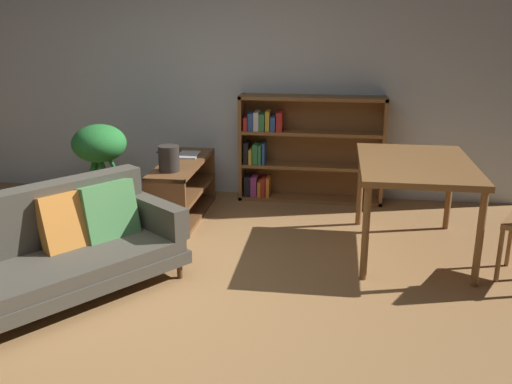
{
  "coord_description": "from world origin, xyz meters",
  "views": [
    {
      "loc": [
        1.31,
        -3.51,
        1.97
      ],
      "look_at": [
        0.71,
        0.67,
        0.64
      ],
      "focal_mm": 39.6,
      "sensor_mm": 36.0,
      "label": 1
    }
  ],
  "objects_px": {
    "open_laptop": "(182,154)",
    "dining_table": "(415,171)",
    "potted_floor_plant": "(100,152)",
    "bookshelf": "(302,149)",
    "desk_speaker": "(169,158)",
    "media_console": "(183,190)",
    "fabric_couch": "(56,247)"
  },
  "relations": [
    {
      "from": "media_console",
      "to": "dining_table",
      "type": "height_order",
      "value": "dining_table"
    },
    {
      "from": "desk_speaker",
      "to": "dining_table",
      "type": "height_order",
      "value": "desk_speaker"
    },
    {
      "from": "open_laptop",
      "to": "desk_speaker",
      "type": "distance_m",
      "value": 0.63
    },
    {
      "from": "potted_floor_plant",
      "to": "dining_table",
      "type": "distance_m",
      "value": 3.15
    },
    {
      "from": "dining_table",
      "to": "media_console",
      "type": "bearing_deg",
      "value": 165.02
    },
    {
      "from": "potted_floor_plant",
      "to": "fabric_couch",
      "type": "bearing_deg",
      "value": -77.16
    },
    {
      "from": "bookshelf",
      "to": "dining_table",
      "type": "bearing_deg",
      "value": -52.72
    },
    {
      "from": "open_laptop",
      "to": "dining_table",
      "type": "distance_m",
      "value": 2.4
    },
    {
      "from": "media_console",
      "to": "potted_floor_plant",
      "type": "xyz_separation_m",
      "value": [
        -0.9,
        0.11,
        0.33
      ]
    },
    {
      "from": "fabric_couch",
      "to": "dining_table",
      "type": "distance_m",
      "value": 2.91
    },
    {
      "from": "open_laptop",
      "to": "bookshelf",
      "type": "xyz_separation_m",
      "value": [
        1.21,
        0.52,
        -0.03
      ]
    },
    {
      "from": "desk_speaker",
      "to": "dining_table",
      "type": "bearing_deg",
      "value": -5.73
    },
    {
      "from": "open_laptop",
      "to": "potted_floor_plant",
      "type": "bearing_deg",
      "value": -170.48
    },
    {
      "from": "media_console",
      "to": "open_laptop",
      "type": "relative_size",
      "value": 3.02
    },
    {
      "from": "open_laptop",
      "to": "desk_speaker",
      "type": "xyz_separation_m",
      "value": [
        0.05,
        -0.61,
        0.1
      ]
    },
    {
      "from": "open_laptop",
      "to": "potted_floor_plant",
      "type": "height_order",
      "value": "potted_floor_plant"
    },
    {
      "from": "desk_speaker",
      "to": "dining_table",
      "type": "relative_size",
      "value": 0.18
    },
    {
      "from": "media_console",
      "to": "potted_floor_plant",
      "type": "distance_m",
      "value": 0.97
    },
    {
      "from": "desk_speaker",
      "to": "potted_floor_plant",
      "type": "relative_size",
      "value": 0.27
    },
    {
      "from": "open_laptop",
      "to": "potted_floor_plant",
      "type": "distance_m",
      "value": 0.84
    },
    {
      "from": "dining_table",
      "to": "bookshelf",
      "type": "height_order",
      "value": "bookshelf"
    },
    {
      "from": "dining_table",
      "to": "desk_speaker",
      "type": "bearing_deg",
      "value": 174.27
    },
    {
      "from": "fabric_couch",
      "to": "potted_floor_plant",
      "type": "relative_size",
      "value": 2.09
    },
    {
      "from": "media_console",
      "to": "dining_table",
      "type": "distance_m",
      "value": 2.29
    },
    {
      "from": "open_laptop",
      "to": "dining_table",
      "type": "height_order",
      "value": "dining_table"
    },
    {
      "from": "open_laptop",
      "to": "bookshelf",
      "type": "relative_size",
      "value": 0.27
    },
    {
      "from": "fabric_couch",
      "to": "bookshelf",
      "type": "relative_size",
      "value": 1.22
    },
    {
      "from": "desk_speaker",
      "to": "media_console",
      "type": "bearing_deg",
      "value": 86.66
    },
    {
      "from": "fabric_couch",
      "to": "desk_speaker",
      "type": "distance_m",
      "value": 1.49
    },
    {
      "from": "fabric_couch",
      "to": "dining_table",
      "type": "relative_size",
      "value": 1.44
    },
    {
      "from": "open_laptop",
      "to": "desk_speaker",
      "type": "relative_size",
      "value": 1.73
    },
    {
      "from": "bookshelf",
      "to": "desk_speaker",
      "type": "bearing_deg",
      "value": -135.61
    }
  ]
}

